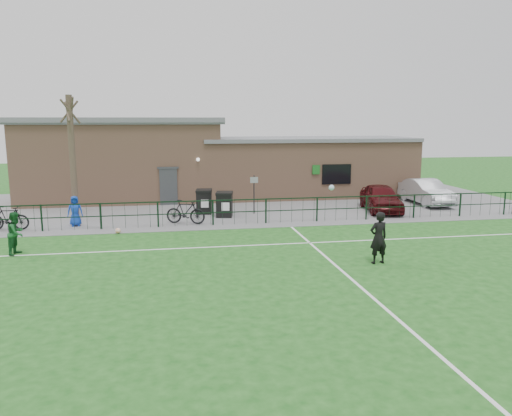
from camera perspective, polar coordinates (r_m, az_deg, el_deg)
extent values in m
plane|color=#184E17|center=(15.82, 3.15, -7.79)|extent=(90.00, 90.00, 0.00)
cube|color=slate|center=(28.78, -2.92, 0.39)|extent=(34.00, 13.00, 0.02)
cube|color=white|center=(23.24, -1.19, -1.95)|extent=(28.00, 0.10, 0.01)
cube|color=white|center=(19.59, 0.51, -4.24)|extent=(28.00, 0.10, 0.01)
cube|color=white|center=(16.37, 10.04, -7.29)|extent=(0.10, 16.00, 0.01)
cube|color=black|center=(23.31, -1.27, -0.42)|extent=(28.00, 0.10, 1.20)
cylinder|color=#45362A|center=(25.64, -20.23, 5.33)|extent=(0.30, 0.30, 6.00)
cube|color=black|center=(26.08, -5.94, 0.66)|extent=(0.88, 0.97, 1.17)
cube|color=black|center=(25.11, -3.62, 0.33)|extent=(0.93, 1.01, 1.17)
cylinder|color=black|center=(25.81, -0.23, 1.55)|extent=(0.07, 0.07, 2.00)
imported|color=#450C0F|center=(27.42, 14.09, 1.15)|extent=(2.39, 4.43, 1.43)
imported|color=#B8BAC1|center=(30.44, 18.86, 1.77)|extent=(1.52, 4.33, 1.43)
imported|color=black|center=(24.59, -26.47, -1.04)|extent=(1.83, 0.69, 1.07)
imported|color=black|center=(23.56, -8.06, -0.43)|extent=(1.96, 1.19, 1.14)
imported|color=#1139A8|center=(24.29, -19.98, -0.33)|extent=(0.74, 0.54, 1.39)
imported|color=black|center=(17.43, 13.83, -3.32)|extent=(0.71, 0.53, 1.80)
sphere|color=white|center=(19.70, 8.62, 2.32)|extent=(0.22, 0.22, 0.22)
imported|color=#175325|center=(20.11, -25.73, -2.59)|extent=(0.75, 0.88, 1.57)
sphere|color=white|center=(22.32, -15.50, -2.52)|extent=(0.24, 0.24, 0.24)
cube|color=tan|center=(31.50, -3.62, 4.42)|extent=(24.00, 5.00, 3.50)
cube|color=tan|center=(31.30, -15.22, 8.37)|extent=(11.52, 5.00, 1.20)
cube|color=slate|center=(31.29, -15.28, 9.68)|extent=(12.02, 5.40, 0.28)
cube|color=slate|center=(32.38, 5.76, 7.83)|extent=(13.44, 5.30, 0.22)
cube|color=#383A3D|center=(28.88, -9.96, 2.38)|extent=(1.00, 0.08, 2.10)
cube|color=black|center=(30.48, 9.19, 3.84)|extent=(1.80, 0.08, 1.20)
cube|color=#19661E|center=(30.01, 6.88, 4.37)|extent=(0.45, 0.04, 0.55)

